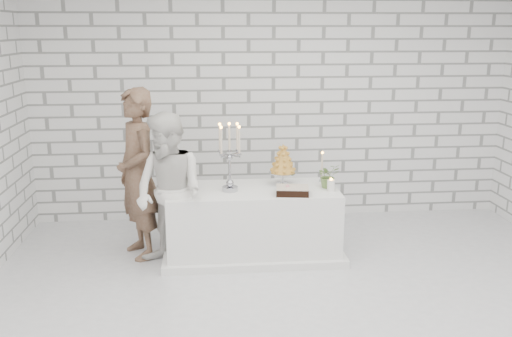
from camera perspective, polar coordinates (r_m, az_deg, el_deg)
name	(u,v)px	position (r m, az deg, el deg)	size (l,w,h in m)	color
ground	(306,308)	(5.05, 5.21, -14.17)	(6.00, 5.00, 0.01)	silver
wall_back	(273,102)	(6.97, 1.80, 6.87)	(6.00, 0.01, 3.00)	white
wall_front	(433,273)	(2.23, 17.82, -10.30)	(6.00, 0.01, 3.00)	white
cake_table	(253,222)	(5.95, -0.32, -5.59)	(1.80, 0.80, 0.75)	white
groom	(138,174)	(5.94, -12.17, -0.57)	(0.66, 0.44, 1.82)	brown
bride	(170,193)	(5.56, -8.95, -2.54)	(0.78, 0.61, 1.61)	white
candelabra	(230,157)	(5.68, -2.75, 1.19)	(0.29, 0.29, 0.73)	#A5A6B0
croquembouche	(283,164)	(5.94, 2.80, 0.43)	(0.30, 0.30, 0.46)	#B77E31
chocolate_cake	(292,191)	(5.65, 3.79, -2.29)	(0.33, 0.23, 0.08)	black
pillar_candle	(331,186)	(5.80, 7.78, -1.76)	(0.08, 0.08, 0.12)	white
extra_taper	(322,168)	(6.11, 6.85, 0.08)	(0.06, 0.06, 0.32)	beige
flowers	(328,176)	(5.91, 7.47, -0.73)	(0.23, 0.20, 0.26)	#44612A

